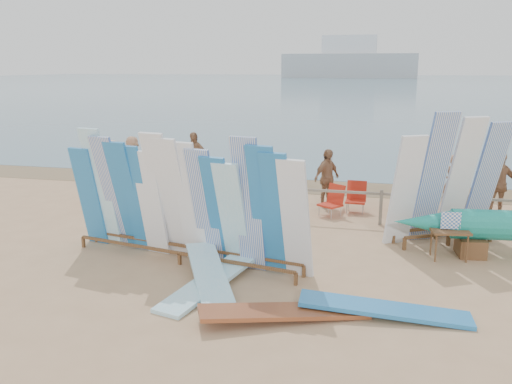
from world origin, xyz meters
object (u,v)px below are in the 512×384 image
(vendor_table, at_px, (449,244))
(flat_board_b, at_px, (211,287))
(main_surfboard_rack, at_px, (183,204))
(beachgoer_4, at_px, (327,178))
(flat_board_c, at_px, (284,319))
(beachgoer_11, at_px, (133,160))
(side_surfboard_rack, at_px, (447,184))
(beachgoer_0, at_px, (113,171))
(beachgoer_extra_1, at_px, (194,158))
(flat_board_a, at_px, (210,287))
(beach_chair_left, at_px, (331,207))
(flat_board_d, at_px, (384,316))
(beachgoer_7, at_px, (452,182))
(stroller, at_px, (413,199))
(beachgoer_10, at_px, (498,185))
(beach_chair_right, at_px, (356,203))

(vendor_table, distance_m, flat_board_b, 5.02)
(main_surfboard_rack, relative_size, beachgoer_4, 3.26)
(flat_board_c, height_order, beachgoer_11, beachgoer_11)
(side_surfboard_rack, distance_m, flat_board_b, 5.81)
(beachgoer_11, distance_m, beachgoer_0, 2.52)
(main_surfboard_rack, distance_m, flat_board_b, 1.91)
(flat_board_b, height_order, beachgoer_extra_1, beachgoer_extra_1)
(vendor_table, distance_m, flat_board_a, 5.03)
(beach_chair_left, bearing_deg, flat_board_d, -41.36)
(vendor_table, distance_m, beachgoer_7, 4.24)
(beachgoer_7, distance_m, beachgoer_extra_1, 8.29)
(side_surfboard_rack, distance_m, beach_chair_left, 3.32)
(stroller, xyz_separation_m, beachgoer_7, (1.04, 0.86, 0.33))
(stroller, distance_m, beachgoer_10, 2.19)
(beachgoer_10, xyz_separation_m, beachgoer_4, (-4.46, 0.05, -0.05))
(flat_board_d, relative_size, beachgoer_4, 1.64)
(main_surfboard_rack, xyz_separation_m, vendor_table, (5.23, 1.41, -0.87))
(main_surfboard_rack, height_order, flat_board_b, main_surfboard_rack)
(main_surfboard_rack, distance_m, stroller, 6.68)
(flat_board_c, bearing_deg, side_surfboard_rack, -55.36)
(beachgoer_4, bearing_deg, flat_board_a, -157.82)
(flat_board_c, relative_size, flat_board_d, 1.00)
(beachgoer_10, bearing_deg, beachgoer_11, 154.71)
(main_surfboard_rack, relative_size, vendor_table, 5.36)
(beach_chair_left, height_order, beachgoer_extra_1, beachgoer_extra_1)
(flat_board_c, height_order, beachgoer_10, beachgoer_10)
(main_surfboard_rack, relative_size, stroller, 4.89)
(main_surfboard_rack, distance_m, vendor_table, 5.49)
(beachgoer_extra_1, bearing_deg, flat_board_c, -54.44)
(beach_chair_left, xyz_separation_m, beachgoer_11, (-6.92, 2.53, 0.57))
(beachgoer_7, xyz_separation_m, beachgoer_0, (-9.48, -1.40, 0.14))
(flat_board_a, distance_m, stroller, 6.99)
(vendor_table, bearing_deg, flat_board_a, -159.04)
(vendor_table, bearing_deg, beachgoer_extra_1, 132.89)
(beachgoer_extra_1, bearing_deg, main_surfboard_rack, -63.53)
(flat_board_a, height_order, flat_board_d, flat_board_a)
(beach_chair_left, bearing_deg, beachgoer_7, 59.63)
(stroller, bearing_deg, beachgoer_extra_1, 145.25)
(vendor_table, xyz_separation_m, flat_board_d, (-1.25, -3.02, -0.33))
(beachgoer_11, bearing_deg, flat_board_c, 129.96)
(flat_board_d, xyz_separation_m, beachgoer_10, (2.77, 6.68, 0.87))
(beachgoer_extra_1, bearing_deg, beach_chair_right, -16.82)
(beachgoer_4, bearing_deg, beachgoer_extra_1, 100.04)
(flat_board_a, distance_m, beachgoer_7, 8.30)
(stroller, relative_size, beachgoer_extra_1, 0.63)
(beachgoer_extra_1, bearing_deg, beachgoer_11, -154.57)
(beachgoer_11, bearing_deg, beachgoer_extra_1, -160.58)
(flat_board_b, xyz_separation_m, beachgoer_11, (-5.33, 7.81, 0.81))
(main_surfboard_rack, bearing_deg, flat_board_c, -28.75)
(main_surfboard_rack, xyz_separation_m, flat_board_d, (3.98, -1.61, -1.20))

